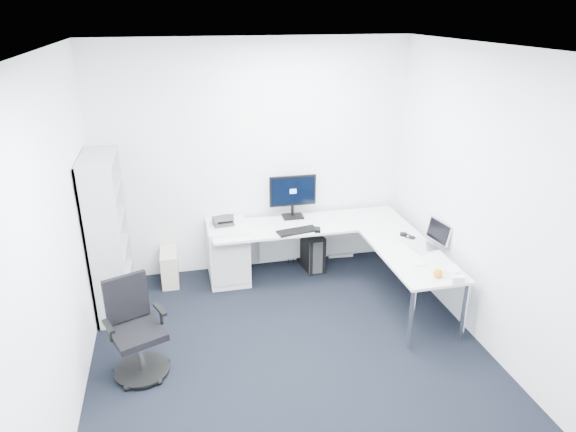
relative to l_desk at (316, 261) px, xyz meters
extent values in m
plane|color=black|center=(-0.55, -1.40, -0.33)|extent=(4.20, 4.20, 0.00)
plane|color=white|center=(-0.55, -1.40, 2.37)|extent=(4.20, 4.20, 0.00)
cube|color=white|center=(-0.55, 0.70, 1.02)|extent=(3.60, 0.02, 2.70)
cube|color=white|center=(-2.35, -1.40, 1.02)|extent=(0.02, 4.20, 2.70)
cube|color=white|center=(1.25, -1.40, 1.02)|extent=(0.02, 4.20, 2.70)
cube|color=silver|center=(-0.94, 0.40, 0.02)|extent=(0.45, 0.56, 0.69)
cube|color=black|center=(0.08, 0.48, -0.10)|extent=(0.26, 0.48, 0.45)
cube|color=#BCB9A0|center=(-1.62, 0.47, -0.13)|extent=(0.19, 0.42, 0.39)
cube|color=silver|center=(0.52, 0.66, -0.31)|extent=(0.32, 0.08, 0.04)
cube|color=black|center=(-0.19, 0.10, 0.34)|extent=(0.47, 0.24, 0.02)
cube|color=black|center=(0.03, 0.07, 0.35)|extent=(0.09, 0.12, 0.04)
cube|color=silver|center=(0.78, -0.73, 0.34)|extent=(0.13, 0.45, 0.01)
sphere|color=orange|center=(0.83, -1.19, 0.37)|extent=(0.08, 0.08, 0.08)
cube|color=silver|center=(0.96, -1.26, 0.37)|extent=(0.15, 0.23, 0.08)
camera|label=1|loc=(-1.45, -4.96, 2.65)|focal=32.00mm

